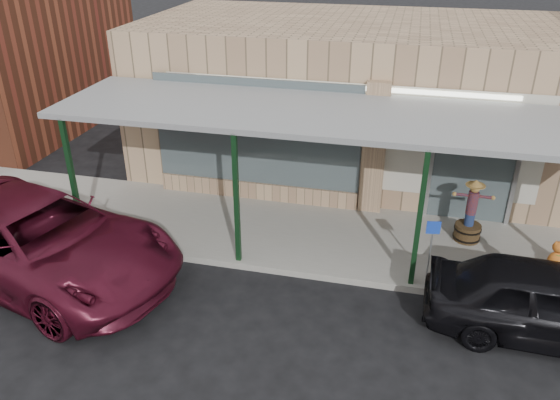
% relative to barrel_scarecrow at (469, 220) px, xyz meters
% --- Properties ---
extents(ground, '(120.00, 120.00, 0.00)m').
position_rel_barrel_scarecrow_xyz_m(ground, '(-2.98, -4.14, -0.65)').
color(ground, black).
rests_on(ground, ground).
extents(sidewalk, '(40.00, 3.20, 0.15)m').
position_rel_barrel_scarecrow_xyz_m(sidewalk, '(-2.98, -0.54, -0.58)').
color(sidewalk, gray).
rests_on(sidewalk, ground).
extents(storefront, '(12.00, 6.25, 4.20)m').
position_rel_barrel_scarecrow_xyz_m(storefront, '(-2.98, 4.02, 1.44)').
color(storefront, tan).
rests_on(storefront, ground).
extents(awning, '(12.00, 3.00, 3.04)m').
position_rel_barrel_scarecrow_xyz_m(awning, '(-2.98, -0.58, 2.36)').
color(awning, gray).
rests_on(awning, ground).
extents(block_buildings_near, '(61.00, 8.00, 8.00)m').
position_rel_barrel_scarecrow_xyz_m(block_buildings_near, '(-0.97, 5.06, 3.11)').
color(block_buildings_near, brown).
rests_on(block_buildings_near, ground).
extents(barrel_scarecrow, '(0.90, 0.59, 1.49)m').
position_rel_barrel_scarecrow_xyz_m(barrel_scarecrow, '(0.00, 0.00, 0.00)').
color(barrel_scarecrow, '#45321B').
rests_on(barrel_scarecrow, sidewalk).
extents(handicap_sign, '(0.27, 0.06, 1.31)m').
position_rel_barrel_scarecrow_xyz_m(handicap_sign, '(-0.88, -1.74, 0.34)').
color(handicap_sign, gray).
rests_on(handicap_sign, sidewalk).
extents(parked_sedan, '(4.21, 1.86, 1.49)m').
position_rel_barrel_scarecrow_xyz_m(parked_sedan, '(1.13, -2.82, 0.06)').
color(parked_sedan, black).
rests_on(parked_sedan, ground).
extents(car_maroon, '(6.67, 4.32, 1.71)m').
position_rel_barrel_scarecrow_xyz_m(car_maroon, '(-8.61, -3.26, 0.20)').
color(car_maroon, '#4E0F21').
rests_on(car_maroon, ground).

